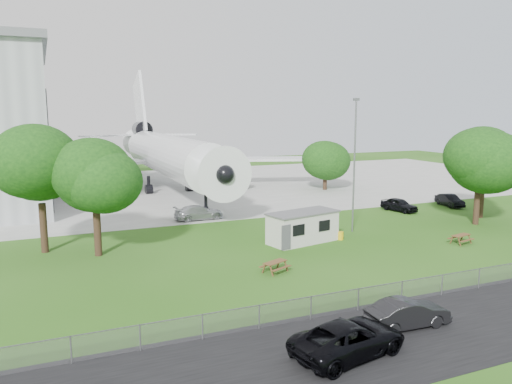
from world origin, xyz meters
name	(u,v)px	position (x,y,z in m)	size (l,w,h in m)	color
ground	(307,260)	(0.00, 0.00, 0.00)	(160.00, 160.00, 0.00)	#3E6E23
asphalt_strip	(431,329)	(0.00, -13.00, 0.01)	(120.00, 8.00, 0.02)	black
concrete_apron	(178,188)	(0.00, 38.00, 0.01)	(120.00, 46.00, 0.03)	#B7B7B2
airliner	(167,153)	(-2.00, 35.86, 5.27)	(46.36, 47.73, 17.69)	white
site_cabin	(303,227)	(2.21, 4.71, 1.31)	(6.96, 3.93, 2.62)	beige
picnic_west	(275,272)	(-3.37, -1.61, 0.00)	(1.80, 1.50, 0.76)	brown
picnic_east	(461,244)	(14.17, -0.94, 0.00)	(1.80, 1.50, 0.76)	brown
fence	(387,305)	(0.00, -9.50, 0.00)	(58.00, 0.04, 1.30)	gray
lamp_mast	(354,167)	(8.20, 6.20, 6.00)	(0.16, 0.16, 12.00)	slate
tree_west_big	(39,167)	(-17.91, 9.99, 6.72)	(7.55, 7.55, 10.51)	#382619
tree_west_small	(95,177)	(-14.14, 7.39, 6.11)	(6.80, 6.80, 9.52)	#382619
tree_east_front	(480,162)	(21.06, 3.99, 6.13)	(8.08, 8.08, 10.17)	#382619
tree_east_back	(484,158)	(23.97, 6.14, 6.22)	(6.88, 6.88, 9.68)	#382619
tree_far_apron	(325,160)	(18.63, 28.48, 4.21)	(6.85, 6.85, 7.64)	#382619
car_centre_sedan	(408,314)	(-0.91, -12.28, 0.73)	(1.55, 4.44, 1.46)	black
car_west_estate	(349,339)	(-5.38, -13.63, 0.79)	(2.62, 5.68, 1.58)	black
car_ne_hatch	(399,205)	(18.34, 12.15, 0.72)	(1.71, 4.24, 1.45)	black
car_ne_sedan	(450,200)	(25.64, 12.14, 0.69)	(1.46, 4.20, 1.38)	black
car_apron_van	(199,213)	(-3.33, 16.68, 0.73)	(2.05, 5.04, 1.46)	#ADAFB4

